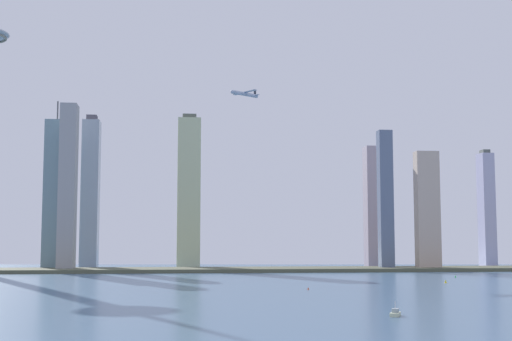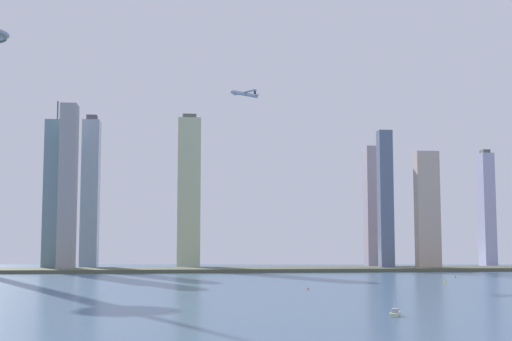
% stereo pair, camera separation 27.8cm
% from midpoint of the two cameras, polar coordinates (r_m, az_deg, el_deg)
% --- Properties ---
extents(waterfront_pier, '(840.64, 78.10, 3.72)m').
position_cam_midpoint_polar(waterfront_pier, '(770.06, -1.58, -7.91)').
color(waterfront_pier, '#545841').
rests_on(waterfront_pier, ground).
extents(skyscraper_1, '(19.53, 27.01, 179.05)m').
position_cam_midpoint_polar(skyscraper_1, '(852.80, -13.06, -1.79)').
color(skyscraper_1, '#9BA8B7').
rests_on(skyscraper_1, ground).
extents(skyscraper_2, '(15.11, 13.62, 155.46)m').
position_cam_midpoint_polar(skyscraper_2, '(805.82, 10.29, -2.32)').
color(skyscraper_2, slate).
rests_on(skyscraper_2, ground).
extents(skyscraper_3, '(23.88, 20.98, 146.24)m').
position_cam_midpoint_polar(skyscraper_3, '(871.64, 9.49, -2.89)').
color(skyscraper_3, '#A3919D').
rests_on(skyscraper_3, ground).
extents(skyscraper_4, '(17.19, 25.23, 178.90)m').
position_cam_midpoint_polar(skyscraper_4, '(789.19, -14.77, -1.30)').
color(skyscraper_4, '#9A999D').
rests_on(skyscraper_4, ground).
extents(skyscraper_5, '(26.69, 26.17, 181.35)m').
position_cam_midpoint_polar(skyscraper_5, '(841.01, -5.38, -1.76)').
color(skyscraper_5, beige).
rests_on(skyscraper_5, ground).
extents(skyscraper_6, '(25.48, 14.50, 131.64)m').
position_cam_midpoint_polar(skyscraper_6, '(813.39, 13.51, -3.13)').
color(skyscraper_6, '#C5AD9A').
rests_on(skyscraper_6, ground).
extents(skyscraper_7, '(15.22, 21.40, 146.81)m').
position_cam_midpoint_polar(skyscraper_7, '(939.89, 17.92, -2.96)').
color(skyscraper_7, '#B0ACCD').
rests_on(skyscraper_7, ground).
extents(skyscraper_8, '(24.78, 16.58, 188.47)m').
position_cam_midpoint_polar(skyscraper_8, '(821.62, -15.69, -1.86)').
color(skyscraper_8, '#71919F').
rests_on(skyscraper_8, ground).
extents(boat_2, '(7.32, 10.31, 6.35)m').
position_cam_midpoint_polar(boat_2, '(315.42, 11.04, -11.11)').
color(boat_2, beige).
rests_on(boat_2, ground).
extents(channel_buoy_0, '(1.93, 1.93, 2.48)m').
position_cam_midpoint_polar(channel_buoy_0, '(573.68, 14.89, -8.54)').
color(channel_buoy_0, yellow).
rests_on(channel_buoy_0, ground).
extents(channel_buoy_1, '(1.53, 1.53, 1.94)m').
position_cam_midpoint_polar(channel_buoy_1, '(665.41, 15.63, -8.13)').
color(channel_buoy_1, green).
rests_on(channel_buoy_1, ground).
extents(channel_buoy_2, '(1.15, 1.15, 1.75)m').
position_cam_midpoint_polar(channel_buoy_2, '(480.35, 4.19, -9.34)').
color(channel_buoy_2, '#E54C19').
rests_on(channel_buoy_2, ground).
extents(airplane, '(31.12, 29.61, 8.83)m').
position_cam_midpoint_polar(airplane, '(729.06, -0.95, 6.15)').
color(airplane, '#A6B3CB').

